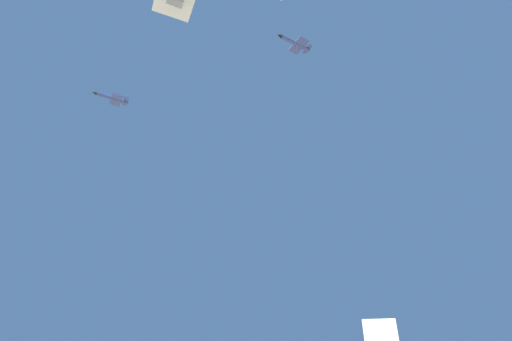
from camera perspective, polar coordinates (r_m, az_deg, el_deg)
name	(u,v)px	position (r m, az deg, el deg)	size (l,w,h in m)	color
chase_jet_lead	(112,98)	(178.14, -20.87, 10.13)	(9.60, 14.87, 4.00)	#38478C
chase_jet_left_wing	(295,43)	(153.35, 5.96, 18.52)	(9.37, 14.96, 4.00)	#38478C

